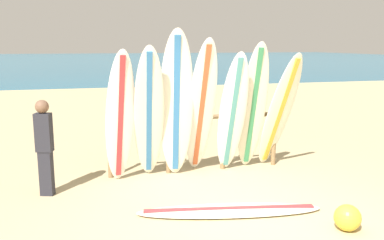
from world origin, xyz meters
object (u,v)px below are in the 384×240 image
(surfboard_leaning_far_right, at_px, (279,112))
(surfboard_lying_on_sand, at_px, (229,210))
(surfboard_leaning_center_right, at_px, (232,115))
(surfboard_leaning_right, at_px, (253,108))
(surfboard_leaning_far_left, at_px, (120,118))
(beach_ball, at_px, (347,218))
(surfboard_leaning_center, at_px, (201,109))
(surfboard_rack, at_px, (196,132))
(surfboard_leaning_left, at_px, (149,115))
(surfboard_leaning_center_left, at_px, (176,106))
(beachgoer_standing, at_px, (44,144))

(surfboard_leaning_far_right, distance_m, surfboard_lying_on_sand, 2.50)
(surfboard_leaning_center_right, height_order, surfboard_leaning_right, surfboard_leaning_right)
(surfboard_leaning_far_left, relative_size, surfboard_leaning_far_right, 1.03)
(beach_ball, bearing_deg, surfboard_leaning_center, 116.50)
(surfboard_rack, height_order, surfboard_leaning_center_right, surfboard_leaning_center_right)
(surfboard_leaning_center_right, bearing_deg, surfboard_leaning_far_right, 5.52)
(surfboard_leaning_center, bearing_deg, surfboard_leaning_left, -178.79)
(surfboard_leaning_far_left, relative_size, surfboard_leaning_center_right, 1.02)
(surfboard_leaning_center_left, distance_m, surfboard_leaning_center_right, 1.02)
(surfboard_rack, xyz_separation_m, surfboard_leaning_center_right, (0.54, -0.44, 0.38))
(surfboard_leaning_center_left, bearing_deg, surfboard_lying_on_sand, -75.11)
(surfboard_leaning_right, bearing_deg, surfboard_leaning_left, -178.01)
(surfboard_leaning_right, bearing_deg, beachgoer_standing, -175.73)
(surfboard_leaning_center_left, xyz_separation_m, surfboard_leaning_center, (0.44, 0.02, -0.07))
(surfboard_leaning_far_right, bearing_deg, surfboard_lying_on_sand, -132.98)
(surfboard_leaning_left, relative_size, surfboard_leaning_center, 0.95)
(surfboard_leaning_far_right, distance_m, beach_ball, 2.72)
(surfboard_leaning_center_left, distance_m, surfboard_leaning_center, 0.45)
(surfboard_leaning_far_left, bearing_deg, surfboard_leaning_center_left, -0.71)
(surfboard_leaning_center_right, distance_m, surfboard_leaning_far_right, 0.95)
(surfboard_rack, height_order, surfboard_leaning_far_left, surfboard_leaning_far_left)
(surfboard_rack, bearing_deg, surfboard_leaning_far_right, -13.21)
(surfboard_lying_on_sand, bearing_deg, beach_ball, -35.27)
(surfboard_leaning_center, height_order, surfboard_leaning_right, surfboard_leaning_center)
(surfboard_leaning_left, bearing_deg, surfboard_leaning_far_right, 1.87)
(surfboard_leaning_center_right, bearing_deg, beach_ball, -74.55)
(surfboard_rack, relative_size, surfboard_leaning_left, 1.38)
(surfboard_leaning_far_left, distance_m, surfboard_leaning_center_left, 0.96)
(surfboard_leaning_center_right, xyz_separation_m, surfboard_leaning_right, (0.42, 0.08, 0.08))
(surfboard_leaning_far_left, relative_size, surfboard_leaning_center_left, 0.88)
(surfboard_leaning_center_left, relative_size, surfboard_leaning_right, 1.08)
(surfboard_leaning_far_left, height_order, surfboard_leaning_center_left, surfboard_leaning_center_left)
(surfboard_lying_on_sand, xyz_separation_m, beachgoer_standing, (-2.54, 1.37, 0.80))
(surfboard_rack, relative_size, surfboard_leaning_center, 1.32)
(surfboard_rack, bearing_deg, surfboard_lying_on_sand, -91.34)
(surfboard_leaning_left, height_order, beach_ball, surfboard_leaning_left)
(surfboard_leaning_far_left, bearing_deg, surfboard_leaning_right, 1.42)
(surfboard_leaning_far_left, relative_size, beach_ball, 6.69)
(beach_ball, bearing_deg, surfboard_leaning_far_right, 83.92)
(surfboard_leaning_far_left, xyz_separation_m, surfboard_lying_on_sand, (1.36, -1.58, -1.10))
(surfboard_leaning_center_right, bearing_deg, surfboard_leaning_center, 176.74)
(surfboard_leaning_center, distance_m, surfboard_leaning_center_right, 0.57)
(surfboard_leaning_center_left, height_order, surfboard_leaning_center, surfboard_leaning_center_left)
(surfboard_rack, relative_size, surfboard_leaning_center_left, 1.25)
(surfboard_leaning_center, bearing_deg, beach_ball, -63.50)
(surfboard_leaning_center, relative_size, surfboard_leaning_far_right, 1.11)
(surfboard_leaning_center_right, distance_m, beachgoer_standing, 3.15)
(surfboard_leaning_center_left, bearing_deg, surfboard_leaning_center, 3.09)
(surfboard_leaning_far_right, distance_m, beachgoer_standing, 4.09)
(surfboard_leaning_left, distance_m, surfboard_leaning_center_right, 1.47)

